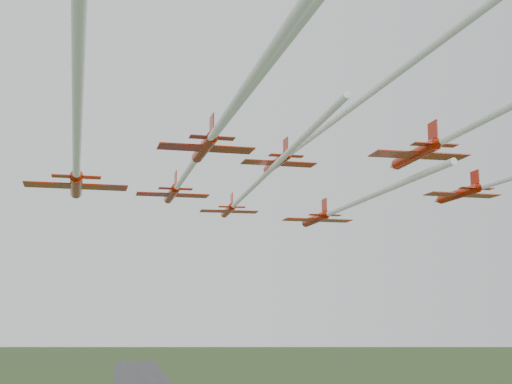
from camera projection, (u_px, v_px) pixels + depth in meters
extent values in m
cylinder|color=#B01600|center=(228.00, 211.00, 103.95)|extent=(1.06, 8.04, 1.04)
cone|color=#B01600|center=(223.00, 215.00, 108.67)|extent=(1.04, 1.70, 1.04)
cone|color=#B01600|center=(233.00, 206.00, 99.51)|extent=(0.95, 1.14, 0.95)
ellipsoid|color=black|center=(226.00, 210.00, 105.85)|extent=(0.40, 0.90, 0.30)
cube|color=#B01600|center=(229.00, 212.00, 103.18)|extent=(8.33, 2.48, 0.09)
cube|color=#B01600|center=(232.00, 207.00, 100.38)|extent=(3.78, 1.14, 0.08)
cube|color=#B01600|center=(232.00, 200.00, 100.74)|extent=(0.10, 1.70, 1.89)
cylinder|color=silver|center=(271.00, 169.00, 73.97)|extent=(0.70, 51.67, 0.57)
cylinder|color=#B01600|center=(172.00, 194.00, 87.93)|extent=(1.44, 8.52, 1.10)
cone|color=#B01600|center=(167.00, 200.00, 92.87)|extent=(1.17, 1.84, 1.10)
cone|color=#B01600|center=(176.00, 187.00, 83.29)|extent=(1.05, 1.24, 1.00)
ellipsoid|color=black|center=(170.00, 194.00, 89.92)|extent=(0.46, 0.96, 0.32)
cube|color=#B01600|center=(172.00, 195.00, 87.13)|extent=(8.88, 2.95, 0.10)
cube|color=#B01600|center=(175.00, 189.00, 84.20)|extent=(4.04, 1.36, 0.08)
cube|color=#B01600|center=(175.00, 180.00, 84.58)|extent=(0.17, 1.80, 2.00)
cylinder|color=silver|center=(222.00, 122.00, 54.83)|extent=(2.97, 58.15, 0.60)
cylinder|color=#B01600|center=(315.00, 219.00, 93.84)|extent=(1.46, 8.64, 1.11)
cone|color=#B01600|center=(304.00, 224.00, 98.85)|extent=(1.19, 1.87, 1.11)
cone|color=#B01600|center=(327.00, 214.00, 89.13)|extent=(1.06, 1.26, 1.01)
ellipsoid|color=black|center=(311.00, 218.00, 95.86)|extent=(0.46, 0.98, 0.32)
cube|color=#B01600|center=(317.00, 220.00, 93.02)|extent=(9.01, 2.99, 0.10)
cube|color=#B01600|center=(325.00, 215.00, 90.05)|extent=(4.10, 1.38, 0.08)
cube|color=#B01600|center=(324.00, 207.00, 90.44)|extent=(0.18, 1.82, 2.02)
cylinder|color=silver|center=(378.00, 193.00, 73.40)|extent=(1.90, 31.64, 0.61)
cylinder|color=#B01600|center=(76.00, 185.00, 70.16)|extent=(1.79, 9.51, 1.22)
cone|color=#B01600|center=(76.00, 194.00, 75.63)|extent=(1.34, 2.07, 1.22)
cone|color=#B01600|center=(76.00, 175.00, 65.00)|extent=(1.19, 1.40, 1.11)
ellipsoid|color=black|center=(76.00, 184.00, 72.36)|extent=(0.53, 1.08, 0.36)
cube|color=#B01600|center=(76.00, 186.00, 69.26)|extent=(9.95, 3.48, 0.11)
cube|color=#B01600|center=(76.00, 177.00, 66.01)|extent=(4.52, 1.60, 0.09)
cube|color=#B01600|center=(77.00, 164.00, 66.43)|extent=(0.23, 2.01, 2.22)
cylinder|color=silver|center=(77.00, 108.00, 43.79)|extent=(3.26, 43.10, 0.67)
cylinder|color=#B01600|center=(277.00, 163.00, 75.72)|extent=(1.43, 7.60, 0.98)
cone|color=#B01600|center=(266.00, 171.00, 80.10)|extent=(1.07, 1.66, 0.98)
cone|color=#B01600|center=(289.00, 154.00, 71.60)|extent=(0.95, 1.12, 0.89)
ellipsoid|color=black|center=(272.00, 163.00, 77.48)|extent=(0.42, 0.87, 0.28)
cube|color=#B01600|center=(279.00, 163.00, 75.01)|extent=(7.95, 2.77, 0.09)
cube|color=#B01600|center=(286.00, 156.00, 72.41)|extent=(3.61, 1.28, 0.07)
cube|color=#B01600|center=(286.00, 147.00, 72.75)|extent=(0.18, 1.60, 1.78)
cylinder|color=silver|center=(370.00, 93.00, 51.76)|extent=(2.95, 40.49, 0.53)
cylinder|color=#B01600|center=(459.00, 194.00, 82.71)|extent=(1.57, 8.37, 1.08)
cone|color=#B01600|center=(438.00, 201.00, 87.53)|extent=(1.18, 1.82, 1.08)
cone|color=#B01600|center=(481.00, 187.00, 78.18)|extent=(1.05, 1.23, 0.98)
ellipsoid|color=black|center=(450.00, 193.00, 84.65)|extent=(0.47, 0.95, 0.31)
cube|color=#B01600|center=(462.00, 195.00, 81.92)|extent=(8.75, 3.05, 0.10)
cube|color=#B01600|center=(476.00, 188.00, 79.07)|extent=(3.98, 1.41, 0.08)
cube|color=#B01600|center=(475.00, 179.00, 79.44)|extent=(0.20, 1.76, 1.96)
cylinder|color=#B01600|center=(204.00, 148.00, 63.74)|extent=(1.51, 8.23, 1.06)
cone|color=#B01600|center=(196.00, 159.00, 68.48)|extent=(1.15, 1.79, 1.06)
cone|color=#B01600|center=(214.00, 135.00, 59.28)|extent=(1.03, 1.21, 0.96)
ellipsoid|color=black|center=(201.00, 148.00, 65.65)|extent=(0.45, 0.94, 0.31)
cube|color=#B01600|center=(206.00, 148.00, 62.97)|extent=(8.59, 2.97, 0.10)
cube|color=#B01600|center=(212.00, 138.00, 60.15)|extent=(3.91, 1.37, 0.08)
cube|color=#B01600|center=(212.00, 126.00, 60.52)|extent=(0.19, 1.73, 1.92)
cylinder|color=silver|center=(298.00, 26.00, 36.74)|extent=(3.15, 46.02, 0.58)
cylinder|color=#B01600|center=(415.00, 155.00, 65.72)|extent=(1.28, 8.66, 1.12)
cone|color=#B01600|center=(393.00, 166.00, 70.77)|extent=(1.15, 1.85, 1.12)
cone|color=#B01600|center=(440.00, 142.00, 60.96)|extent=(1.04, 1.24, 1.02)
ellipsoid|color=black|center=(406.00, 155.00, 67.75)|extent=(0.44, 0.97, 0.33)
cube|color=#B01600|center=(419.00, 155.00, 64.89)|extent=(8.99, 2.81, 0.10)
cube|color=#B01600|center=(435.00, 145.00, 61.89)|extent=(4.09, 1.29, 0.08)
cube|color=#B01600|center=(433.00, 133.00, 62.28)|extent=(0.14, 1.83, 2.03)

